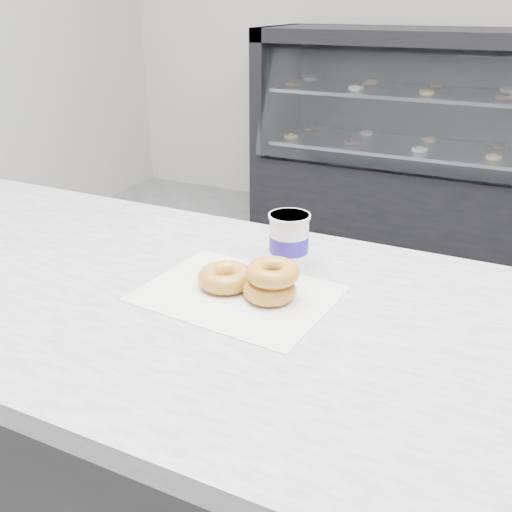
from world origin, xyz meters
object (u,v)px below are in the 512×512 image
(display_case, at_px, (457,166))
(donut_stack, at_px, (271,281))
(counter, at_px, (265,501))
(donut_single, at_px, (225,277))
(coffee_cup, at_px, (289,240))

(display_case, bearing_deg, donut_stack, -90.27)
(counter, distance_m, donut_single, 0.48)
(counter, xyz_separation_m, display_case, (0.00, 2.72, 0.04))
(display_case, relative_size, coffee_cup, 21.58)
(display_case, xyz_separation_m, donut_stack, (-0.01, -2.68, 0.44))
(display_case, distance_m, donut_single, 2.71)
(counter, bearing_deg, coffee_cup, 101.47)
(counter, relative_size, donut_stack, 24.07)
(counter, height_order, donut_single, donut_single)
(counter, xyz_separation_m, coffee_cup, (-0.04, 0.19, 0.50))
(donut_stack, bearing_deg, display_case, 89.73)
(counter, bearing_deg, display_case, 90.00)
(donut_single, xyz_separation_m, donut_stack, (0.10, -0.00, 0.02))
(donut_stack, height_order, coffee_cup, coffee_cup)
(donut_stack, bearing_deg, counter, -74.24)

